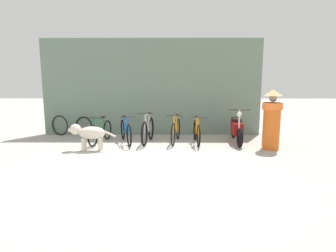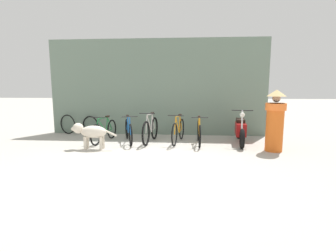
{
  "view_description": "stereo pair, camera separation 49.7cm",
  "coord_description": "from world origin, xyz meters",
  "px_view_note": "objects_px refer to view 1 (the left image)",
  "views": [
    {
      "loc": [
        0.63,
        -5.55,
        1.68
      ],
      "look_at": [
        0.58,
        1.17,
        0.65
      ],
      "focal_mm": 28.0,
      "sensor_mm": 36.0,
      "label": 1
    },
    {
      "loc": [
        1.13,
        -5.52,
        1.68
      ],
      "look_at": [
        0.58,
        1.17,
        0.65
      ],
      "focal_mm": 28.0,
      "sensor_mm": 36.0,
      "label": 2
    }
  ],
  "objects_px": {
    "bicycle_0": "(101,132)",
    "bicycle_1": "(126,132)",
    "person_in_robes": "(272,119)",
    "bicycle_2": "(148,130)",
    "spare_tire_left": "(84,126)",
    "motorcycle": "(237,129)",
    "spare_tire_right": "(60,125)",
    "bicycle_4": "(197,132)",
    "stray_dog": "(88,133)",
    "bicycle_3": "(176,131)"
  },
  "relations": [
    {
      "from": "spare_tire_right",
      "to": "spare_tire_left",
      "type": "bearing_deg",
      "value": 0.39
    },
    {
      "from": "bicycle_0",
      "to": "bicycle_1",
      "type": "distance_m",
      "value": 0.75
    },
    {
      "from": "stray_dog",
      "to": "bicycle_2",
      "type": "bearing_deg",
      "value": -145.95
    },
    {
      "from": "bicycle_0",
      "to": "bicycle_1",
      "type": "height_order",
      "value": "bicycle_1"
    },
    {
      "from": "stray_dog",
      "to": "spare_tire_right",
      "type": "xyz_separation_m",
      "value": [
        -1.64,
        2.12,
        -0.13
      ]
    },
    {
      "from": "bicycle_4",
      "to": "stray_dog",
      "type": "relative_size",
      "value": 1.29
    },
    {
      "from": "bicycle_0",
      "to": "spare_tire_left",
      "type": "distance_m",
      "value": 1.48
    },
    {
      "from": "person_in_robes",
      "to": "bicycle_1",
      "type": "bearing_deg",
      "value": 33.48
    },
    {
      "from": "bicycle_2",
      "to": "stray_dog",
      "type": "relative_size",
      "value": 1.34
    },
    {
      "from": "bicycle_3",
      "to": "bicycle_2",
      "type": "bearing_deg",
      "value": -77.38
    },
    {
      "from": "motorcycle",
      "to": "spare_tire_right",
      "type": "distance_m",
      "value": 5.86
    },
    {
      "from": "bicycle_1",
      "to": "bicycle_4",
      "type": "distance_m",
      "value": 2.1
    },
    {
      "from": "bicycle_0",
      "to": "bicycle_3",
      "type": "height_order",
      "value": "bicycle_3"
    },
    {
      "from": "person_in_robes",
      "to": "spare_tire_right",
      "type": "bearing_deg",
      "value": 27.47
    },
    {
      "from": "bicycle_0",
      "to": "motorcycle",
      "type": "relative_size",
      "value": 0.87
    },
    {
      "from": "bicycle_1",
      "to": "person_in_robes",
      "type": "distance_m",
      "value": 4.11
    },
    {
      "from": "person_in_robes",
      "to": "bicycle_2",
      "type": "bearing_deg",
      "value": 30.91
    },
    {
      "from": "bicycle_1",
      "to": "bicycle_4",
      "type": "bearing_deg",
      "value": 69.19
    },
    {
      "from": "bicycle_1",
      "to": "stray_dog",
      "type": "bearing_deg",
      "value": -59.93
    },
    {
      "from": "person_in_robes",
      "to": "motorcycle",
      "type": "bearing_deg",
      "value": -7.55
    },
    {
      "from": "bicycle_1",
      "to": "spare_tire_left",
      "type": "height_order",
      "value": "bicycle_1"
    },
    {
      "from": "bicycle_4",
      "to": "stray_dog",
      "type": "distance_m",
      "value": 3.04
    },
    {
      "from": "bicycle_1",
      "to": "person_in_robes",
      "type": "relative_size",
      "value": 1.04
    },
    {
      "from": "bicycle_1",
      "to": "spare_tire_left",
      "type": "xyz_separation_m",
      "value": [
        -1.63,
        1.18,
        -0.02
      ]
    },
    {
      "from": "bicycle_1",
      "to": "bicycle_2",
      "type": "bearing_deg",
      "value": 73.83
    },
    {
      "from": "motorcycle",
      "to": "spare_tire_right",
      "type": "height_order",
      "value": "motorcycle"
    },
    {
      "from": "bicycle_2",
      "to": "bicycle_4",
      "type": "relative_size",
      "value": 1.04
    },
    {
      "from": "bicycle_0",
      "to": "stray_dog",
      "type": "xyz_separation_m",
      "value": [
        -0.07,
        -0.94,
        0.14
      ]
    },
    {
      "from": "bicycle_2",
      "to": "bicycle_3",
      "type": "relative_size",
      "value": 1.0
    },
    {
      "from": "spare_tire_left",
      "to": "spare_tire_right",
      "type": "xyz_separation_m",
      "value": [
        -0.82,
        -0.01,
        0.02
      ]
    },
    {
      "from": "bicycle_4",
      "to": "motorcycle",
      "type": "distance_m",
      "value": 1.23
    },
    {
      "from": "motorcycle",
      "to": "spare_tire_left",
      "type": "bearing_deg",
      "value": -95.63
    },
    {
      "from": "bicycle_0",
      "to": "bicycle_2",
      "type": "bearing_deg",
      "value": 99.77
    },
    {
      "from": "bicycle_2",
      "to": "person_in_robes",
      "type": "height_order",
      "value": "person_in_robes"
    },
    {
      "from": "motorcycle",
      "to": "stray_dog",
      "type": "distance_m",
      "value": 4.26
    },
    {
      "from": "person_in_robes",
      "to": "bicycle_4",
      "type": "bearing_deg",
      "value": 24.27
    },
    {
      "from": "stray_dog",
      "to": "person_in_robes",
      "type": "bearing_deg",
      "value": -177.22
    },
    {
      "from": "bicycle_0",
      "to": "person_in_robes",
      "type": "height_order",
      "value": "person_in_robes"
    },
    {
      "from": "bicycle_3",
      "to": "bicycle_4",
      "type": "height_order",
      "value": "bicycle_3"
    },
    {
      "from": "bicycle_0",
      "to": "spare_tire_left",
      "type": "relative_size",
      "value": 2.56
    },
    {
      "from": "stray_dog",
      "to": "spare_tire_right",
      "type": "bearing_deg",
      "value": -51.71
    },
    {
      "from": "spare_tire_right",
      "to": "bicycle_0",
      "type": "bearing_deg",
      "value": -34.71
    },
    {
      "from": "bicycle_4",
      "to": "person_in_robes",
      "type": "xyz_separation_m",
      "value": [
        1.91,
        -0.69,
        0.48
      ]
    },
    {
      "from": "spare_tire_left",
      "to": "person_in_robes",
      "type": "bearing_deg",
      "value": -18.97
    },
    {
      "from": "motorcycle",
      "to": "bicycle_1",
      "type": "bearing_deg",
      "value": -81.41
    },
    {
      "from": "bicycle_0",
      "to": "person_in_robes",
      "type": "distance_m",
      "value": 4.84
    },
    {
      "from": "stray_dog",
      "to": "spare_tire_left",
      "type": "bearing_deg",
      "value": -68.37
    },
    {
      "from": "bicycle_2",
      "to": "stray_dog",
      "type": "xyz_separation_m",
      "value": [
        -1.47,
        -0.97,
        0.1
      ]
    },
    {
      "from": "bicycle_2",
      "to": "bicycle_4",
      "type": "height_order",
      "value": "bicycle_2"
    },
    {
      "from": "bicycle_1",
      "to": "bicycle_2",
      "type": "distance_m",
      "value": 0.66
    }
  ]
}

